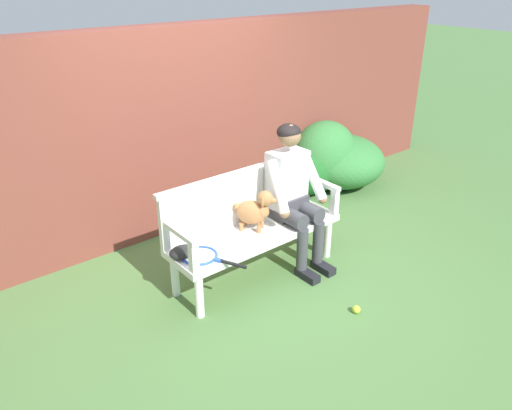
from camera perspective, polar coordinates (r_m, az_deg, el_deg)
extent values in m
plane|color=#4C753D|center=(4.57, 0.00, -7.92)|extent=(40.00, 40.00, 0.00)
cube|color=brown|center=(5.14, -9.52, 8.33)|extent=(8.00, 0.30, 2.05)
ellipsoid|color=#337538|center=(6.36, 9.69, 5.01)|extent=(1.11, 1.09, 0.63)
ellipsoid|color=#1E5B23|center=(6.07, 6.48, 4.14)|extent=(0.89, 0.60, 0.62)
ellipsoid|color=#337538|center=(6.17, 7.83, 5.64)|extent=(0.85, 0.74, 0.86)
cube|color=white|center=(4.35, 0.00, -3.32)|extent=(1.61, 0.49, 0.06)
cylinder|color=white|center=(3.99, -6.53, -10.34)|extent=(0.07, 0.07, 0.39)
cylinder|color=white|center=(4.78, 8.20, -3.82)|extent=(0.07, 0.07, 0.39)
cylinder|color=white|center=(4.25, -9.29, -7.97)|extent=(0.07, 0.07, 0.39)
cylinder|color=white|center=(5.00, 5.12, -2.21)|extent=(0.07, 0.07, 0.39)
cube|color=white|center=(4.38, -1.78, 0.72)|extent=(1.61, 0.05, 0.46)
cube|color=white|center=(4.28, -1.82, 3.75)|extent=(1.65, 0.06, 0.04)
cube|color=white|center=(3.75, -7.16, -6.07)|extent=(0.06, 0.06, 0.24)
cube|color=white|center=(3.83, -8.93, -3.00)|extent=(0.06, 0.49, 0.04)
cube|color=white|center=(4.62, 9.01, 0.28)|extent=(0.06, 0.06, 0.24)
cube|color=white|center=(4.69, 7.29, 2.67)|extent=(0.06, 0.49, 0.04)
cube|color=black|center=(4.51, 5.91, -8.02)|extent=(0.10, 0.24, 0.07)
cylinder|color=#3D3D42|center=(4.43, 5.32, -5.06)|extent=(0.10, 0.10, 0.40)
cylinder|color=#3D3D42|center=(4.41, 4.04, -1.36)|extent=(0.15, 0.32, 0.15)
cube|color=black|center=(4.63, 7.69, -7.12)|extent=(0.10, 0.24, 0.07)
cylinder|color=#3D3D42|center=(4.56, 7.14, -4.23)|extent=(0.10, 0.10, 0.40)
cylinder|color=#3D3D42|center=(4.53, 5.89, -0.63)|extent=(0.15, 0.32, 0.15)
cube|color=#3D3D42|center=(4.56, 3.62, -0.07)|extent=(0.32, 0.24, 0.20)
cube|color=white|center=(4.47, 3.54, 3.02)|extent=(0.34, 0.22, 0.52)
cylinder|color=white|center=(4.25, 2.52, 2.10)|extent=(0.14, 0.33, 0.45)
sphere|color=#936B4C|center=(4.24, 3.32, -0.94)|extent=(0.09, 0.09, 0.09)
cylinder|color=white|center=(4.52, 6.53, 3.44)|extent=(0.14, 0.33, 0.45)
sphere|color=#936B4C|center=(4.54, 7.64, 0.71)|extent=(0.09, 0.09, 0.09)
sphere|color=#936B4C|center=(4.31, 3.87, 7.97)|extent=(0.20, 0.20, 0.20)
ellipsoid|color=black|center=(4.31, 3.79, 8.38)|extent=(0.21, 0.21, 0.14)
cylinder|color=#AD7042|center=(4.29, 0.37, -2.76)|extent=(0.04, 0.04, 0.07)
cylinder|color=#AD7042|center=(4.37, 0.66, -2.16)|extent=(0.04, 0.04, 0.07)
cylinder|color=#AD7042|center=(4.32, -1.70, -2.52)|extent=(0.04, 0.04, 0.07)
cylinder|color=#AD7042|center=(4.41, -1.37, -1.93)|extent=(0.04, 0.04, 0.07)
ellipsoid|color=#AD7042|center=(4.29, -0.52, -0.85)|extent=(0.30, 0.32, 0.21)
sphere|color=#AD7042|center=(4.26, 0.70, -0.77)|extent=(0.12, 0.12, 0.12)
sphere|color=#AD7042|center=(4.20, 1.06, 0.77)|extent=(0.13, 0.13, 0.13)
ellipsoid|color=#AD7042|center=(4.20, 1.86, 0.52)|extent=(0.09, 0.10, 0.05)
ellipsoid|color=#AD7042|center=(4.16, 0.77, 0.35)|extent=(0.05, 0.05, 0.10)
ellipsoid|color=#AD7042|center=(4.26, 1.11, 0.99)|extent=(0.05, 0.05, 0.10)
sphere|color=#AD7042|center=(4.30, -2.16, -0.16)|extent=(0.06, 0.06, 0.06)
torus|color=blue|center=(3.99, -6.48, -5.77)|extent=(0.39, 0.39, 0.02)
cylinder|color=silver|center=(3.99, -6.47, -5.85)|extent=(0.25, 0.25, 0.00)
cube|color=blue|center=(3.91, -4.42, -6.30)|extent=(0.06, 0.08, 0.02)
cylinder|color=black|center=(3.85, -2.60, -6.80)|extent=(0.12, 0.21, 0.03)
ellipsoid|color=black|center=(3.98, -8.43, -5.34)|extent=(0.23, 0.18, 0.09)
sphere|color=#CCDB33|center=(4.17, 11.45, -11.67)|extent=(0.07, 0.07, 0.07)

